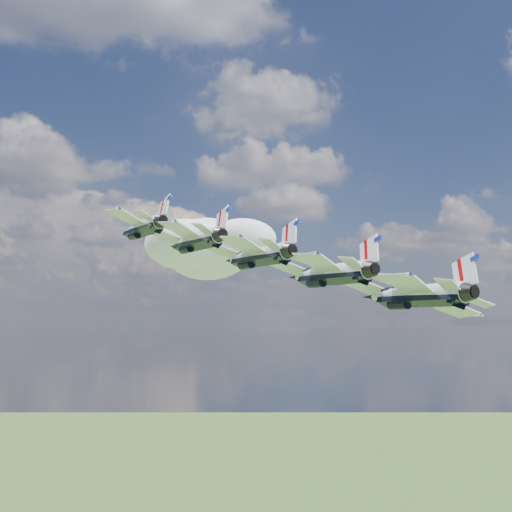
{
  "coord_description": "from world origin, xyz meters",
  "views": [
    {
      "loc": [
        -21.04,
        -93.58,
        140.28
      ],
      "look_at": [
        -11.26,
        -15.1,
        148.45
      ],
      "focal_mm": 45.0,
      "sensor_mm": 36.0,
      "label": 1
    }
  ],
  "objects": [
    {
      "name": "jet_3",
      "position": [
        -3.82,
        -21.99,
        145.79
      ],
      "size": [
        17.81,
        20.01,
        8.58
      ],
      "primitive_type": null,
      "rotation": [
        0.0,
        0.36,
        0.42
      ],
      "color": "white"
    },
    {
      "name": "jet_2",
      "position": [
        -11.26,
        -15.1,
        148.45
      ],
      "size": [
        17.81,
        20.01,
        8.58
      ],
      "primitive_type": null,
      "rotation": [
        0.0,
        0.36,
        0.42
      ],
      "color": "white"
    },
    {
      "name": "jet_0",
      "position": [
        -26.14,
        -1.34,
        153.77
      ],
      "size": [
        17.81,
        20.01,
        8.58
      ],
      "primitive_type": null,
      "rotation": [
        0.0,
        0.36,
        0.42
      ],
      "color": "white"
    },
    {
      "name": "cloud_far",
      "position": [
        -3.82,
        184.3,
        169.46
      ],
      "size": [
        60.19,
        47.29,
        23.65
      ],
      "primitive_type": "ellipsoid",
      "color": "white"
    },
    {
      "name": "jet_1",
      "position": [
        -18.7,
        -8.22,
        151.11
      ],
      "size": [
        17.81,
        20.01,
        8.58
      ],
      "primitive_type": null,
      "rotation": [
        0.0,
        0.36,
        0.42
      ],
      "color": "white"
    },
    {
      "name": "jet_4",
      "position": [
        3.62,
        -28.87,
        143.13
      ],
      "size": [
        17.81,
        20.01,
        8.58
      ],
      "primitive_type": null,
      "rotation": [
        0.0,
        0.36,
        0.42
      ],
      "color": "white"
    }
  ]
}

